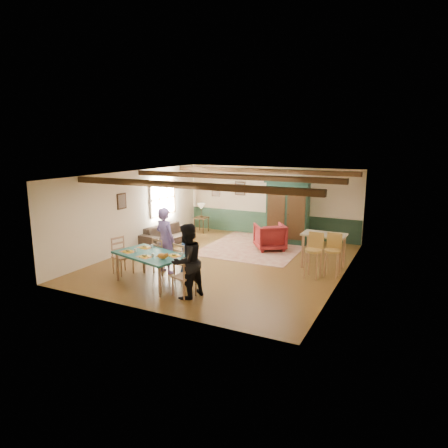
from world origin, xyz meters
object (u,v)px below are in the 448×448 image
at_px(sofa, 168,234).
at_px(dining_table, 151,269).
at_px(table_lamp, 201,210).
at_px(bar_stool_right, 332,256).
at_px(armoire, 288,212).
at_px(end_table, 201,225).
at_px(person_child, 187,260).
at_px(person_woman, 187,261).
at_px(bar_stool_left, 313,256).
at_px(cat, 162,255).
at_px(armchair, 270,237).
at_px(person_man, 165,240).
at_px(dining_chair_far_left, 163,255).
at_px(dining_chair_end_left, 123,256).
at_px(dining_chair_far_right, 185,262).
at_px(counter_table, 323,251).
at_px(dining_chair_end_right, 184,276).

bearing_deg(sofa, dining_table, -145.69).
relative_size(table_lamp, bar_stool_right, 0.47).
relative_size(armoire, end_table, 3.75).
relative_size(person_child, armoire, 0.47).
height_order(person_woman, bar_stool_left, person_woman).
distance_m(dining_table, bar_stool_left, 4.35).
relative_size(cat, armchair, 0.40).
bearing_deg(armchair, person_man, 28.12).
bearing_deg(end_table, table_lamp, 0.00).
relative_size(end_table, bar_stool_right, 0.51).
distance_m(person_woman, table_lamp, 6.98).
relative_size(dining_table, armoire, 0.84).
height_order(end_table, bar_stool_right, bar_stool_right).
height_order(cat, armchair, cat).
relative_size(dining_chair_far_left, armchair, 1.05).
height_order(person_man, cat, person_man).
relative_size(dining_chair_far_left, person_child, 0.95).
relative_size(dining_chair_far_left, dining_chair_end_left, 1.00).
distance_m(person_woman, sofa, 5.34).
bearing_deg(armchair, table_lamp, -56.02).
height_order(person_woman, armchair, person_woman).
relative_size(dining_chair_end_left, person_man, 0.55).
relative_size(armchair, bar_stool_right, 0.82).
xyz_separation_m(person_woman, armchair, (0.29, 4.93, -0.45)).
relative_size(dining_chair_far_right, table_lamp, 1.83).
bearing_deg(armoire, dining_table, -112.94).
height_order(person_man, counter_table, person_man).
height_order(person_woman, person_child, person_woman).
relative_size(cat, counter_table, 0.32).
xyz_separation_m(cat, end_table, (-2.40, 6.14, -0.61)).
distance_m(person_woman, bar_stool_right, 4.11).
distance_m(dining_chair_end_left, sofa, 3.55).
bearing_deg(dining_chair_far_right, dining_chair_end_right, 136.17).
relative_size(person_woman, bar_stool_left, 1.44).
bearing_deg(armchair, bar_stool_right, 106.92).
bearing_deg(bar_stool_left, dining_chair_far_right, -146.16).
xyz_separation_m(cat, armoire, (1.30, 6.00, 0.25)).
relative_size(armoire, bar_stool_right, 1.92).
height_order(dining_chair_end_right, sofa, dining_chair_end_right).
height_order(person_man, armchair, person_man).
bearing_deg(person_child, armoire, -88.66).
bearing_deg(sofa, dining_chair_end_right, -135.61).
height_order(end_table, bar_stool_left, bar_stool_left).
xyz_separation_m(dining_chair_end_right, bar_stool_right, (2.89, 2.97, 0.09)).
xyz_separation_m(dining_chair_far_left, dining_chair_end_left, (-0.99, -0.55, 0.00)).
height_order(cat, counter_table, counter_table).
distance_m(dining_chair_far_right, table_lamp, 5.80).
height_order(dining_chair_end_left, bar_stool_right, bar_stool_right).
height_order(cat, end_table, cat).
bearing_deg(table_lamp, dining_chair_end_right, -63.76).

